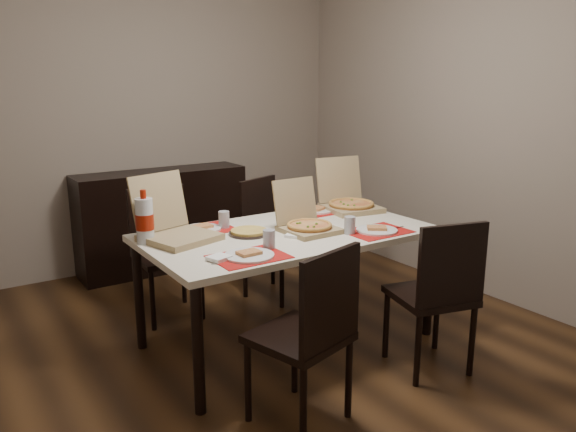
{
  "coord_description": "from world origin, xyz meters",
  "views": [
    {
      "loc": [
        -1.78,
        -2.93,
        1.69
      ],
      "look_at": [
        0.12,
        -0.08,
        0.85
      ],
      "focal_mm": 35.0,
      "sensor_mm": 36.0,
      "label": 1
    }
  ],
  "objects_px": {
    "chair_near_right": "(438,290)",
    "soda_bottle": "(145,221)",
    "sideboard": "(163,220)",
    "dip_bowl": "(292,219)",
    "chair_near_left": "(310,330)",
    "chair_far_left": "(164,246)",
    "dining_table": "(288,241)",
    "pizza_box_center": "(307,223)",
    "chair_far_right": "(270,232)"
  },
  "relations": [
    {
      "from": "pizza_box_center",
      "to": "soda_bottle",
      "type": "relative_size",
      "value": 1.13
    },
    {
      "from": "chair_far_left",
      "to": "pizza_box_center",
      "type": "distance_m",
      "value": 1.16
    },
    {
      "from": "chair_near_right",
      "to": "sideboard",
      "type": "bearing_deg",
      "value": 102.73
    },
    {
      "from": "chair_near_right",
      "to": "dip_bowl",
      "type": "relative_size",
      "value": 6.84
    },
    {
      "from": "chair_far_left",
      "to": "soda_bottle",
      "type": "height_order",
      "value": "soda_bottle"
    },
    {
      "from": "dip_bowl",
      "to": "soda_bottle",
      "type": "distance_m",
      "value": 1.02
    },
    {
      "from": "chair_near_left",
      "to": "dip_bowl",
      "type": "height_order",
      "value": "chair_near_left"
    },
    {
      "from": "chair_far_right",
      "to": "dining_table",
      "type": "bearing_deg",
      "value": -113.97
    },
    {
      "from": "chair_far_right",
      "to": "soda_bottle",
      "type": "distance_m",
      "value": 1.36
    },
    {
      "from": "soda_bottle",
      "to": "chair_far_left",
      "type": "bearing_deg",
      "value": 61.5
    },
    {
      "from": "chair_far_left",
      "to": "chair_far_right",
      "type": "relative_size",
      "value": 1.0
    },
    {
      "from": "dip_bowl",
      "to": "chair_far_right",
      "type": "bearing_deg",
      "value": 73.08
    },
    {
      "from": "dining_table",
      "to": "chair_near_left",
      "type": "height_order",
      "value": "chair_near_left"
    },
    {
      "from": "chair_near_right",
      "to": "dining_table",
      "type": "bearing_deg",
      "value": 120.94
    },
    {
      "from": "chair_near_right",
      "to": "soda_bottle",
      "type": "relative_size",
      "value": 2.92
    },
    {
      "from": "chair_near_right",
      "to": "soda_bottle",
      "type": "height_order",
      "value": "soda_bottle"
    },
    {
      "from": "chair_near_right",
      "to": "chair_far_left",
      "type": "bearing_deg",
      "value": 119.81
    },
    {
      "from": "sideboard",
      "to": "chair_near_right",
      "type": "relative_size",
      "value": 1.61
    },
    {
      "from": "chair_near_right",
      "to": "chair_far_right",
      "type": "bearing_deg",
      "value": 94.88
    },
    {
      "from": "sideboard",
      "to": "chair_near_right",
      "type": "xyz_separation_m",
      "value": [
        0.61,
        -2.68,
        0.06
      ]
    },
    {
      "from": "sideboard",
      "to": "soda_bottle",
      "type": "xyz_separation_m",
      "value": [
        -0.72,
        -1.61,
        0.43
      ]
    },
    {
      "from": "dining_table",
      "to": "chair_near_left",
      "type": "distance_m",
      "value": 0.95
    },
    {
      "from": "dining_table",
      "to": "chair_far_right",
      "type": "bearing_deg",
      "value": 66.03
    },
    {
      "from": "sideboard",
      "to": "dip_bowl",
      "type": "distance_m",
      "value": 1.71
    },
    {
      "from": "chair_near_right",
      "to": "chair_far_right",
      "type": "distance_m",
      "value": 1.61
    },
    {
      "from": "chair_far_left",
      "to": "chair_near_left",
      "type": "bearing_deg",
      "value": -87.87
    },
    {
      "from": "chair_near_left",
      "to": "sideboard",
      "type": "bearing_deg",
      "value": 83.47
    },
    {
      "from": "chair_near_right",
      "to": "dip_bowl",
      "type": "height_order",
      "value": "chair_near_right"
    },
    {
      "from": "chair_near_right",
      "to": "soda_bottle",
      "type": "bearing_deg",
      "value": 141.21
    },
    {
      "from": "chair_near_left",
      "to": "chair_far_right",
      "type": "relative_size",
      "value": 1.0
    },
    {
      "from": "pizza_box_center",
      "to": "soda_bottle",
      "type": "bearing_deg",
      "value": 161.48
    },
    {
      "from": "chair_near_right",
      "to": "chair_far_right",
      "type": "relative_size",
      "value": 1.0
    },
    {
      "from": "chair_near_left",
      "to": "chair_near_right",
      "type": "relative_size",
      "value": 1.0
    },
    {
      "from": "sideboard",
      "to": "dip_bowl",
      "type": "height_order",
      "value": "sideboard"
    },
    {
      "from": "chair_far_left",
      "to": "soda_bottle",
      "type": "relative_size",
      "value": 2.92
    },
    {
      "from": "sideboard",
      "to": "chair_far_right",
      "type": "height_order",
      "value": "chair_far_right"
    },
    {
      "from": "pizza_box_center",
      "to": "chair_near_right",
      "type": "bearing_deg",
      "value": -62.6
    },
    {
      "from": "sideboard",
      "to": "chair_near_left",
      "type": "height_order",
      "value": "chair_near_left"
    },
    {
      "from": "chair_far_right",
      "to": "chair_near_right",
      "type": "bearing_deg",
      "value": -85.12
    },
    {
      "from": "chair_far_left",
      "to": "sideboard",
      "type": "bearing_deg",
      "value": 69.04
    },
    {
      "from": "dining_table",
      "to": "pizza_box_center",
      "type": "distance_m",
      "value": 0.17
    },
    {
      "from": "chair_far_right",
      "to": "pizza_box_center",
      "type": "distance_m",
      "value": 0.94
    },
    {
      "from": "soda_bottle",
      "to": "chair_near_right",
      "type": "bearing_deg",
      "value": -38.79
    },
    {
      "from": "chair_far_left",
      "to": "dining_table",
      "type": "bearing_deg",
      "value": -61.24
    },
    {
      "from": "dining_table",
      "to": "chair_near_left",
      "type": "relative_size",
      "value": 1.94
    },
    {
      "from": "dip_bowl",
      "to": "soda_bottle",
      "type": "relative_size",
      "value": 0.43
    },
    {
      "from": "chair_far_left",
      "to": "chair_near_right",
      "type": "bearing_deg",
      "value": -60.19
    },
    {
      "from": "dining_table",
      "to": "chair_near_right",
      "type": "height_order",
      "value": "chair_near_right"
    },
    {
      "from": "chair_near_left",
      "to": "chair_far_left",
      "type": "xyz_separation_m",
      "value": [
        -0.06,
        1.72,
        0.0
      ]
    },
    {
      "from": "dining_table",
      "to": "dip_bowl",
      "type": "bearing_deg",
      "value": 49.83
    }
  ]
}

